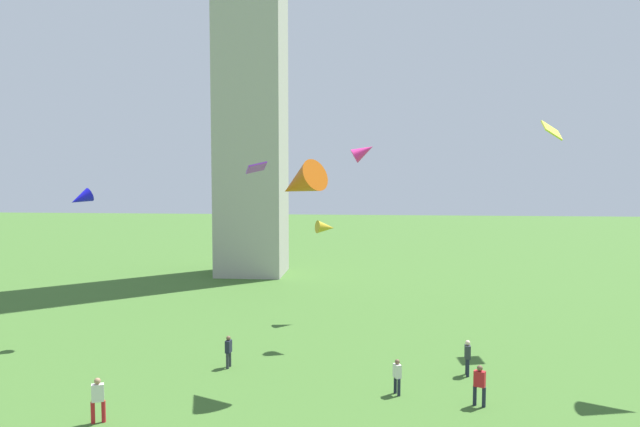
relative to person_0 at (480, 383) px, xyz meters
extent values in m
cube|color=#A8A399|center=(-15.73, 31.21, 21.85)|extent=(6.00, 6.00, 45.64)
cylinder|color=#1E2333|center=(-0.17, 0.08, -0.56)|extent=(0.15, 0.15, 0.83)
cylinder|color=#1E2333|center=(0.17, -0.08, -0.56)|extent=(0.15, 0.15, 0.83)
cube|color=red|center=(0.00, 0.00, 0.18)|extent=(0.51, 0.42, 0.65)
sphere|color=brown|center=(0.00, 0.00, 0.63)|extent=(0.24, 0.24, 0.24)
cylinder|color=#1E2333|center=(-3.25, 0.87, -0.60)|extent=(0.14, 0.14, 0.75)
cylinder|color=#1E2333|center=(-3.40, 1.18, -0.60)|extent=(0.14, 0.14, 0.75)
cube|color=silver|center=(-3.32, 1.02, 0.07)|extent=(0.38, 0.47, 0.59)
sphere|color=brown|center=(-3.32, 1.02, 0.47)|extent=(0.22, 0.22, 0.22)
cylinder|color=red|center=(-15.06, -3.09, -0.55)|extent=(0.16, 0.16, 0.85)
cylinder|color=red|center=(-14.70, -2.93, -0.55)|extent=(0.16, 0.16, 0.85)
cube|color=silver|center=(-14.88, -3.01, 0.21)|extent=(0.53, 0.43, 0.67)
sphere|color=#A37556|center=(-14.88, -3.01, 0.67)|extent=(0.25, 0.25, 0.25)
cylinder|color=#2D3338|center=(-11.43, 4.12, -0.59)|extent=(0.14, 0.14, 0.76)
cylinder|color=#2D3338|center=(-11.47, 3.77, -0.59)|extent=(0.14, 0.14, 0.76)
cube|color=#1E2333|center=(-11.45, 3.94, 0.09)|extent=(0.28, 0.44, 0.60)
sphere|color=brown|center=(-11.45, 3.94, 0.50)|extent=(0.22, 0.22, 0.22)
cylinder|color=#1E2333|center=(0.08, 4.01, -0.57)|extent=(0.15, 0.15, 0.81)
cylinder|color=#1E2333|center=(0.06, 3.63, -0.57)|extent=(0.15, 0.15, 0.81)
cube|color=#2D3338|center=(0.07, 3.82, 0.16)|extent=(0.27, 0.45, 0.64)
sphere|color=beige|center=(0.07, 3.82, 0.60)|extent=(0.24, 0.24, 0.24)
cube|color=purple|center=(-9.04, -0.98, 8.82)|extent=(1.02, 1.28, 0.52)
cone|color=#ED2786|center=(-5.01, 10.20, 9.77)|extent=(1.53, 0.97, 1.33)
cube|color=yellow|center=(5.45, 10.41, 10.93)|extent=(1.14, 1.68, 1.25)
cone|color=#1512D8|center=(-20.81, 8.04, 7.12)|extent=(1.50, 1.55, 1.18)
cone|color=#C8550D|center=(-7.76, 2.73, 8.11)|extent=(2.95, 2.77, 2.21)
cone|color=gold|center=(-7.51, 14.46, 5.00)|extent=(1.50, 1.32, 0.96)
camera|label=1|loc=(-4.31, -25.32, 8.77)|focal=34.76mm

